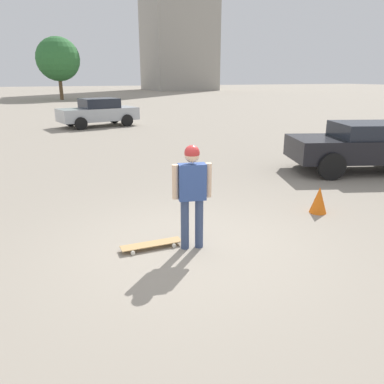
% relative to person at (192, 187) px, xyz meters
% --- Properties ---
extents(ground_plane, '(220.00, 220.00, 0.00)m').
position_rel_person_xyz_m(ground_plane, '(0.00, 0.00, -1.00)').
color(ground_plane, gray).
extents(person, '(0.60, 0.28, 1.64)m').
position_rel_person_xyz_m(person, '(0.00, 0.00, 0.00)').
color(person, '#38476B').
rests_on(person, ground_plane).
extents(skateboard, '(0.98, 0.28, 0.08)m').
position_rel_person_xyz_m(skateboard, '(0.60, -0.23, -0.94)').
color(skateboard, tan).
rests_on(skateboard, ground_plane).
extents(car_parked_near, '(4.38, 2.92, 1.37)m').
position_rel_person_xyz_m(car_parked_near, '(-6.41, -2.77, -0.26)').
color(car_parked_near, black).
rests_on(car_parked_near, ground_plane).
extents(car_parked_far, '(4.38, 2.58, 1.48)m').
position_rel_person_xyz_m(car_parked_far, '(-1.15, -15.96, -0.24)').
color(car_parked_far, '#ADB2B7').
rests_on(car_parked_far, ground_plane).
extents(tree_distant, '(4.88, 4.88, 6.95)m').
position_rel_person_xyz_m(tree_distant, '(-1.16, -42.54, 3.50)').
color(tree_distant, brown).
rests_on(tree_distant, ground_plane).
extents(traffic_cone, '(0.34, 0.34, 0.53)m').
position_rel_person_xyz_m(traffic_cone, '(-2.93, -0.51, -0.74)').
color(traffic_cone, orange).
rests_on(traffic_cone, ground_plane).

